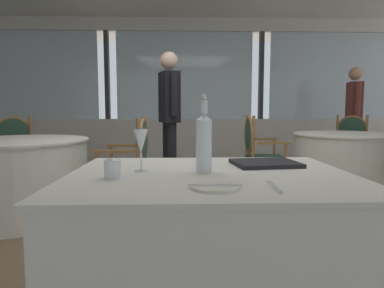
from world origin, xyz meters
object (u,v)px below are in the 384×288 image
object	(u,v)px
side_plate	(215,187)
water_tumbler	(113,169)
diner_person_0	(354,112)
wine_glass	(141,142)
dining_chair_0_2	(351,142)
menu_book	(265,163)
dining_chair_1_1	(131,160)
diner_person_1	(169,111)
dining_chair_1_2	(14,148)
dining_chair_0_0	(259,150)
water_bottle	(204,141)

from	to	relation	value
side_plate	water_tumbler	xyz separation A→B (m)	(-0.41, 0.20, 0.03)
water_tumbler	diner_person_0	xyz separation A→B (m)	(3.20, 4.24, 0.22)
wine_glass	dining_chair_0_2	bearing A→B (deg)	51.24
menu_book	dining_chair_1_1	size ratio (longest dim) A/B	0.33
diner_person_1	side_plate	bearing A→B (deg)	-103.32
wine_glass	water_tumbler	world-z (taller)	wine_glass
water_tumbler	dining_chair_1_2	size ratio (longest dim) A/B	0.08
side_plate	dining_chair_1_1	distance (m)	2.12
wine_glass	water_tumbler	size ratio (longest dim) A/B	2.57
side_plate	dining_chair_0_0	world-z (taller)	dining_chair_0_0
dining_chair_1_2	menu_book	bearing A→B (deg)	17.25
diner_person_0	diner_person_1	bearing A→B (deg)	-144.01
water_tumbler	dining_chair_0_2	xyz separation A→B (m)	(2.79, 3.48, -0.23)
diner_person_1	dining_chair_1_2	bearing A→B (deg)	167.06
diner_person_0	diner_person_1	xyz separation A→B (m)	(-3.07, -1.22, 0.02)
side_plate	dining_chair_1_1	xyz separation A→B (m)	(-0.61, 2.02, -0.20)
wine_glass	diner_person_1	distance (m)	2.89
wine_glass	dining_chair_0_2	xyz separation A→B (m)	(2.69, 3.35, -0.33)
water_bottle	dining_chair_0_2	bearing A→B (deg)	54.50
wine_glass	dining_chair_0_0	size ratio (longest dim) A/B	0.20
dining_chair_1_2	diner_person_0	bearing A→B (deg)	78.27
dining_chair_0_2	water_bottle	bearing A→B (deg)	-5.06
menu_book	dining_chair_0_0	bearing A→B (deg)	70.48
wine_glass	menu_book	bearing A→B (deg)	14.55
side_plate	dining_chair_0_0	distance (m)	2.92
water_bottle	diner_person_0	size ratio (longest dim) A/B	0.20
water_tumbler	menu_book	distance (m)	0.78
water_bottle	dining_chair_1_2	distance (m)	3.51
side_plate	dining_chair_0_2	size ratio (longest dim) A/B	0.18
wine_glass	dining_chair_1_2	size ratio (longest dim) A/B	0.20
water_tumbler	dining_chair_0_2	distance (m)	4.47
water_bottle	dining_chair_0_2	size ratio (longest dim) A/B	0.37
wine_glass	diner_person_1	size ratio (longest dim) A/B	0.11
dining_chair_0_0	menu_book	bearing A→B (deg)	-101.79
side_plate	diner_person_1	distance (m)	3.25
water_tumbler	dining_chair_0_0	world-z (taller)	dining_chair_0_0
dining_chair_1_2	water_bottle	bearing A→B (deg)	11.36
dining_chair_1_2	dining_chair_0_0	bearing A→B (deg)	57.91
dining_chair_1_1	dining_chair_1_2	distance (m)	1.90
side_plate	wine_glass	xyz separation A→B (m)	(-0.31, 0.34, 0.13)
water_tumbler	dining_chair_1_2	world-z (taller)	dining_chair_1_2
dining_chair_0_0	diner_person_0	world-z (taller)	diner_person_0
dining_chair_0_0	wine_glass	bearing A→B (deg)	-113.94
dining_chair_0_0	dining_chair_1_1	distance (m)	1.61
water_tumbler	dining_chair_0_2	bearing A→B (deg)	51.33
dining_chair_0_0	dining_chair_1_2	world-z (taller)	dining_chair_0_0
dining_chair_0_0	diner_person_0	bearing A→B (deg)	40.09
diner_person_0	dining_chair_1_2	bearing A→B (deg)	-150.05
dining_chair_0_2	diner_person_1	bearing A→B (deg)	-49.68
menu_book	wine_glass	bearing A→B (deg)	-172.74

